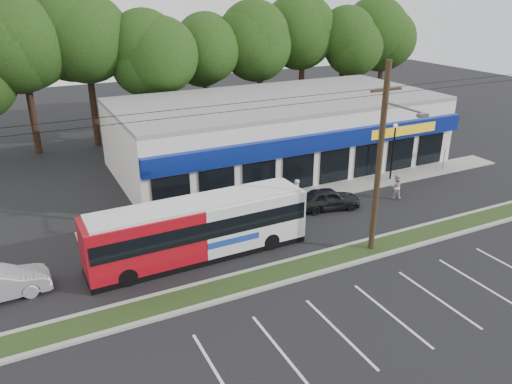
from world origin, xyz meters
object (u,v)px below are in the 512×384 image
object	(u,v)px
sign_post	(445,152)
pedestrian_a	(296,193)
car_dark	(328,199)
pedestrian_b	(396,186)
lamp_post	(394,145)
utility_pole	(378,155)
metrobus	(199,228)

from	to	relation	value
sign_post	pedestrian_a	size ratio (longest dim) A/B	1.21
car_dark	pedestrian_b	distance (m)	5.03
lamp_post	sign_post	world-z (taller)	lamp_post
utility_pole	metrobus	size ratio (longest dim) A/B	4.30
sign_post	pedestrian_a	distance (m)	13.67
pedestrian_b	pedestrian_a	bearing A→B (deg)	15.25
car_dark	pedestrian_b	size ratio (longest dim) A/B	2.41
utility_pole	metrobus	world-z (taller)	utility_pole
car_dark	metrobus	bearing A→B (deg)	113.96
lamp_post	sign_post	size ratio (longest dim) A/B	1.91
utility_pole	pedestrian_a	xyz separation A→B (m)	(-0.47, 6.92, -4.49)
lamp_post	pedestrian_b	bearing A→B (deg)	-125.54
sign_post	car_dark	size ratio (longest dim) A/B	0.55
metrobus	pedestrian_a	size ratio (longest dim) A/B	6.32
pedestrian_b	sign_post	bearing A→B (deg)	-129.03
lamp_post	pedestrian_b	distance (m)	3.90
pedestrian_a	pedestrian_b	size ratio (longest dim) A/B	1.09
car_dark	sign_post	bearing A→B (deg)	-68.79
utility_pole	sign_post	distance (m)	15.71
sign_post	car_dark	distance (m)	12.20
metrobus	pedestrian_b	world-z (taller)	metrobus
sign_post	lamp_post	bearing A→B (deg)	177.42
metrobus	pedestrian_a	xyz separation A→B (m)	(7.83, 3.34, -0.73)
sign_post	pedestrian_b	distance (m)	7.49
utility_pole	lamp_post	world-z (taller)	utility_pole
sign_post	metrobus	size ratio (longest dim) A/B	0.19
utility_pole	pedestrian_a	bearing A→B (deg)	93.85
sign_post	car_dark	xyz separation A→B (m)	(-12.00, -2.01, -0.86)
sign_post	pedestrian_b	size ratio (longest dim) A/B	1.32
pedestrian_a	metrobus	bearing A→B (deg)	-10.05
metrobus	pedestrian_a	world-z (taller)	metrobus
pedestrian_b	utility_pole	bearing A→B (deg)	70.22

